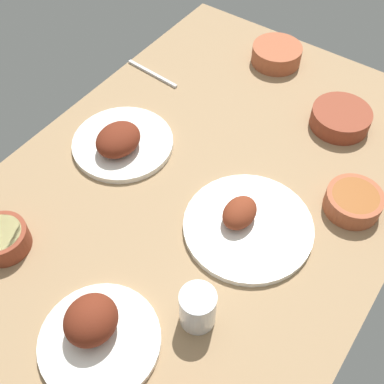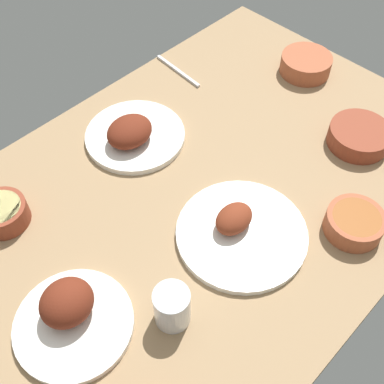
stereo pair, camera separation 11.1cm
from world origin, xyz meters
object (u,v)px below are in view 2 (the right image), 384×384
at_px(plate_near_viewer, 70,314).
at_px(bowl_potatoes, 2,213).
at_px(plate_far_side, 239,231).
at_px(plate_center_main, 133,134).
at_px(water_tumbler, 172,307).
at_px(bowl_pasta, 359,136).
at_px(bowl_soup, 354,223).
at_px(bowl_cream, 306,64).
at_px(fork_loose, 178,71).

xyz_separation_m(plate_near_viewer, bowl_potatoes, (-0.04, -0.30, -0.00)).
bearing_deg(plate_far_side, plate_near_viewer, -14.90).
bearing_deg(plate_center_main, water_tumbler, 57.78).
relative_size(bowl_pasta, bowl_soup, 1.20).
height_order(bowl_cream, water_tumbler, water_tumbler).
bearing_deg(water_tumbler, bowl_cream, -161.19).
bearing_deg(bowl_pasta, fork_loose, -77.22).
xyz_separation_m(bowl_potatoes, water_tumbler, (-0.10, 0.43, 0.02)).
xyz_separation_m(plate_center_main, bowl_cream, (-0.54, 0.14, 0.00)).
bearing_deg(bowl_potatoes, bowl_cream, 169.81).
height_order(plate_near_viewer, bowl_soup, plate_near_viewer).
bearing_deg(fork_loose, plate_far_side, 152.99).
bearing_deg(bowl_pasta, plate_near_viewer, -9.24).
height_order(bowl_pasta, bowl_soup, same).
bearing_deg(bowl_pasta, bowl_potatoes, -29.48).
bearing_deg(bowl_cream, fork_loose, -45.23).
distance_m(bowl_potatoes, water_tumbler, 0.45).
distance_m(plate_center_main, bowl_soup, 0.57).
bearing_deg(water_tumbler, plate_near_viewer, -43.52).
bearing_deg(bowl_soup, plate_far_side, -41.97).
relative_size(bowl_cream, bowl_soup, 1.13).
bearing_deg(bowl_potatoes, fork_loose, -171.08).
bearing_deg(bowl_cream, plate_center_main, -15.09).
relative_size(bowl_potatoes, water_tumbler, 1.21).
distance_m(plate_near_viewer, bowl_soup, 0.62).
xyz_separation_m(bowl_cream, fork_loose, (0.26, -0.26, -0.02)).
height_order(plate_center_main, bowl_cream, plate_center_main).
bearing_deg(bowl_potatoes, plate_center_main, 177.24).
relative_size(plate_center_main, fork_loose, 1.39).
bearing_deg(plate_center_main, bowl_cream, 164.91).
bearing_deg(bowl_pasta, bowl_soup, 30.38).
bearing_deg(plate_far_side, bowl_potatoes, -49.82).
height_order(plate_center_main, plate_near_viewer, plate_near_viewer).
xyz_separation_m(plate_center_main, bowl_pasta, (-0.40, 0.41, 0.00)).
height_order(bowl_pasta, water_tumbler, water_tumbler).
bearing_deg(bowl_pasta, water_tumbler, 0.31).
distance_m(water_tumbler, fork_loose, 0.76).
distance_m(bowl_cream, bowl_soup, 0.55).
relative_size(bowl_pasta, water_tumbler, 1.65).
height_order(bowl_potatoes, bowl_pasta, bowl_potatoes).
bearing_deg(plate_center_main, plate_near_viewer, 35.07).
bearing_deg(bowl_soup, plate_center_main, -73.86).
bearing_deg(water_tumbler, bowl_pasta, -179.69).
bearing_deg(plate_near_viewer, bowl_pasta, 170.76).
distance_m(plate_center_main, bowl_pasta, 0.57).
distance_m(plate_center_main, water_tumbler, 0.49).
bearing_deg(plate_far_side, bowl_soup, 138.03).
bearing_deg(plate_near_viewer, fork_loose, -149.39).
xyz_separation_m(plate_far_side, fork_loose, (-0.30, -0.50, -0.01)).
distance_m(bowl_soup, fork_loose, 0.68).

